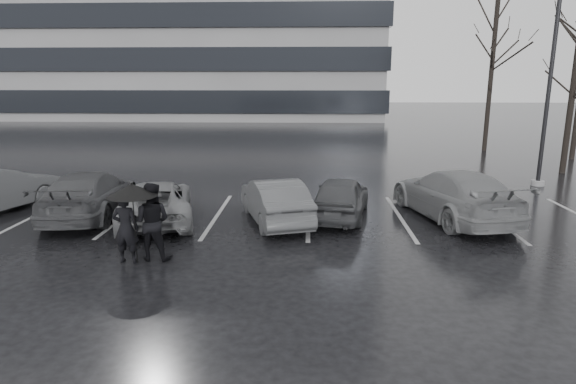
{
  "coord_description": "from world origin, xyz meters",
  "views": [
    {
      "loc": [
        0.58,
        -11.72,
        4.07
      ],
      "look_at": [
        0.05,
        1.0,
        1.1
      ],
      "focal_mm": 30.0,
      "sensor_mm": 36.0,
      "label": 1
    }
  ],
  "objects_px": {
    "lamp_post": "(550,78)",
    "car_main": "(341,197)",
    "pedestrian_right": "(152,221)",
    "tree_north": "(491,77)",
    "car_west_c": "(89,194)",
    "car_east": "(453,194)",
    "pedestrian_left": "(126,228)",
    "car_west_b": "(156,202)",
    "tree_east": "(574,82)",
    "car_west_a": "(275,200)"
  },
  "relations": [
    {
      "from": "car_west_b",
      "to": "pedestrian_right",
      "type": "xyz_separation_m",
      "value": [
        0.86,
        -3.02,
        0.31
      ]
    },
    {
      "from": "car_main",
      "to": "pedestrian_left",
      "type": "relative_size",
      "value": 2.28
    },
    {
      "from": "car_west_b",
      "to": "car_main",
      "type": "bearing_deg",
      "value": 172.38
    },
    {
      "from": "car_main",
      "to": "tree_east",
      "type": "relative_size",
      "value": 0.46
    },
    {
      "from": "car_east",
      "to": "car_west_b",
      "type": "bearing_deg",
      "value": -9.11
    },
    {
      "from": "pedestrian_right",
      "to": "car_west_c",
      "type": "bearing_deg",
      "value": -46.24
    },
    {
      "from": "pedestrian_right",
      "to": "car_west_a",
      "type": "bearing_deg",
      "value": -126.97
    },
    {
      "from": "car_west_c",
      "to": "pedestrian_right",
      "type": "height_order",
      "value": "pedestrian_right"
    },
    {
      "from": "pedestrian_right",
      "to": "lamp_post",
      "type": "relative_size",
      "value": 0.2
    },
    {
      "from": "car_west_b",
      "to": "tree_east",
      "type": "relative_size",
      "value": 0.54
    },
    {
      "from": "car_west_a",
      "to": "car_west_c",
      "type": "relative_size",
      "value": 0.82
    },
    {
      "from": "pedestrian_right",
      "to": "tree_north",
      "type": "bearing_deg",
      "value": -124.79
    },
    {
      "from": "car_east",
      "to": "pedestrian_right",
      "type": "bearing_deg",
      "value": 11.43
    },
    {
      "from": "tree_north",
      "to": "car_east",
      "type": "bearing_deg",
      "value": -112.63
    },
    {
      "from": "car_west_b",
      "to": "tree_east",
      "type": "bearing_deg",
      "value": -167.55
    },
    {
      "from": "lamp_post",
      "to": "car_west_a",
      "type": "bearing_deg",
      "value": -151.82
    },
    {
      "from": "car_east",
      "to": "tree_east",
      "type": "distance_m",
      "value": 10.83
    },
    {
      "from": "car_west_c",
      "to": "car_main",
      "type": "bearing_deg",
      "value": 175.56
    },
    {
      "from": "pedestrian_left",
      "to": "car_west_a",
      "type": "bearing_deg",
      "value": -130.67
    },
    {
      "from": "tree_east",
      "to": "pedestrian_right",
      "type": "bearing_deg",
      "value": -143.05
    },
    {
      "from": "car_east",
      "to": "pedestrian_right",
      "type": "height_order",
      "value": "pedestrian_right"
    },
    {
      "from": "tree_north",
      "to": "car_west_b",
      "type": "bearing_deg",
      "value": -134.23
    },
    {
      "from": "car_west_c",
      "to": "tree_east",
      "type": "relative_size",
      "value": 0.6
    },
    {
      "from": "pedestrian_left",
      "to": "car_west_b",
      "type": "bearing_deg",
      "value": -81.94
    },
    {
      "from": "pedestrian_right",
      "to": "car_main",
      "type": "bearing_deg",
      "value": -138.19
    },
    {
      "from": "lamp_post",
      "to": "tree_east",
      "type": "xyz_separation_m",
      "value": [
        2.33,
        2.73,
        -0.16
      ]
    },
    {
      "from": "pedestrian_right",
      "to": "tree_east",
      "type": "xyz_separation_m",
      "value": [
        15.0,
        11.28,
        3.09
      ]
    },
    {
      "from": "car_west_c",
      "to": "pedestrian_left",
      "type": "xyz_separation_m",
      "value": [
        2.54,
        -3.73,
        0.12
      ]
    },
    {
      "from": "car_east",
      "to": "tree_north",
      "type": "xyz_separation_m",
      "value": [
        6.06,
        14.53,
        3.51
      ]
    },
    {
      "from": "car_west_b",
      "to": "lamp_post",
      "type": "bearing_deg",
      "value": -172.84
    },
    {
      "from": "car_west_a",
      "to": "pedestrian_right",
      "type": "relative_size",
      "value": 2.15
    },
    {
      "from": "car_west_a",
      "to": "car_west_b",
      "type": "distance_m",
      "value": 3.48
    },
    {
      "from": "car_main",
      "to": "pedestrian_left",
      "type": "distance_m",
      "value": 6.46
    },
    {
      "from": "car_main",
      "to": "car_west_c",
      "type": "relative_size",
      "value": 0.78
    },
    {
      "from": "car_main",
      "to": "car_west_c",
      "type": "height_order",
      "value": "car_west_c"
    },
    {
      "from": "pedestrian_left",
      "to": "pedestrian_right",
      "type": "relative_size",
      "value": 0.89
    },
    {
      "from": "car_west_a",
      "to": "car_west_c",
      "type": "bearing_deg",
      "value": -21.03
    },
    {
      "from": "car_west_c",
      "to": "tree_east",
      "type": "height_order",
      "value": "tree_east"
    },
    {
      "from": "car_west_b",
      "to": "tree_east",
      "type": "distance_m",
      "value": 18.2
    },
    {
      "from": "car_west_a",
      "to": "pedestrian_left",
      "type": "height_order",
      "value": "pedestrian_left"
    },
    {
      "from": "tree_east",
      "to": "tree_north",
      "type": "height_order",
      "value": "tree_north"
    },
    {
      "from": "car_east",
      "to": "pedestrian_right",
      "type": "xyz_separation_m",
      "value": [
        -7.94,
        -3.75,
        0.17
      ]
    },
    {
      "from": "car_west_c",
      "to": "pedestrian_left",
      "type": "relative_size",
      "value": 2.94
    },
    {
      "from": "lamp_post",
      "to": "tree_east",
      "type": "relative_size",
      "value": 1.14
    },
    {
      "from": "lamp_post",
      "to": "car_main",
      "type": "bearing_deg",
      "value": -149.23
    },
    {
      "from": "car_west_a",
      "to": "lamp_post",
      "type": "relative_size",
      "value": 0.43
    },
    {
      "from": "pedestrian_left",
      "to": "pedestrian_right",
      "type": "distance_m",
      "value": 0.58
    },
    {
      "from": "pedestrian_left",
      "to": "pedestrian_right",
      "type": "bearing_deg",
      "value": -154.29
    },
    {
      "from": "tree_north",
      "to": "pedestrian_right",
      "type": "bearing_deg",
      "value": -127.44
    },
    {
      "from": "car_west_a",
      "to": "tree_east",
      "type": "distance_m",
      "value": 15.18
    }
  ]
}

